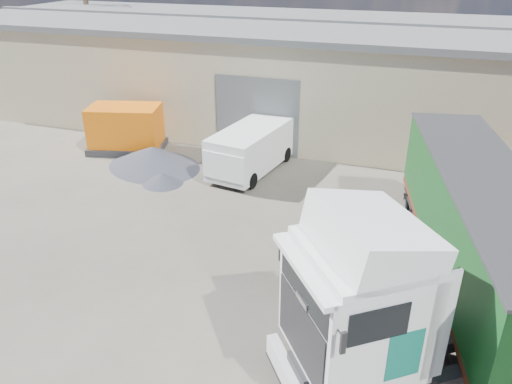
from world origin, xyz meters
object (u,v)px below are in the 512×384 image
(tractor_unit, at_px, (389,313))
(box_trailer, at_px, (477,223))
(panel_van, at_px, (249,150))
(orange_skip, at_px, (126,131))

(tractor_unit, xyz_separation_m, box_trailer, (1.83, 4.08, 0.32))
(tractor_unit, xyz_separation_m, panel_van, (-6.70, 10.01, -0.86))
(tractor_unit, height_order, orange_skip, tractor_unit)
(panel_van, height_order, orange_skip, orange_skip)
(tractor_unit, bearing_deg, orange_skip, -165.91)
(box_trailer, height_order, panel_van, box_trailer)
(box_trailer, xyz_separation_m, panel_van, (-8.53, 5.93, -1.18))
(tractor_unit, relative_size, orange_skip, 1.71)
(tractor_unit, xyz_separation_m, orange_skip, (-13.12, 10.59, -0.92))
(box_trailer, distance_m, orange_skip, 16.35)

